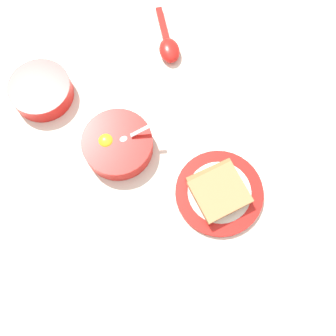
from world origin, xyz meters
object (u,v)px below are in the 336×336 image
toast_plate (219,193)px  toast_sandwich (219,191)px  congee_bowl (41,90)px  soup_spoon (168,46)px  egg_bowl (118,144)px

toast_plate → toast_sandwich: bearing=164.9°
toast_sandwich → congee_bowl: (-0.24, 0.35, -0.00)m
soup_spoon → toast_plate: bearing=-97.8°
soup_spoon → congee_bowl: size_ratio=1.18×
egg_bowl → toast_plate: bearing=-50.0°
toast_plate → soup_spoon: 0.35m
toast_sandwich → egg_bowl: bearing=129.6°
egg_bowl → toast_plate: 0.22m
soup_spoon → congee_bowl: (-0.29, 0.01, 0.01)m
toast_sandwich → soup_spoon: (0.05, 0.34, -0.01)m
soup_spoon → congee_bowl: congee_bowl is taller
egg_bowl → congee_bowl: size_ratio=1.17×
egg_bowl → toast_sandwich: size_ratio=1.47×
egg_bowl → soup_spoon: 0.26m
toast_plate → toast_sandwich: (-0.00, 0.00, 0.02)m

